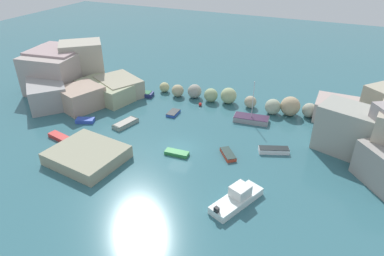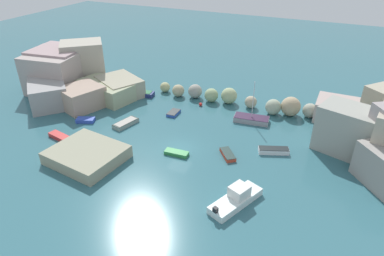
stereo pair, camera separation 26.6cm
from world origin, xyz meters
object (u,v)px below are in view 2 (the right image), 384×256
object	(u,v)px
moored_boat_4	(59,136)
moored_boat_6	(99,148)
moored_boat_8	(140,93)
moored_boat_7	(86,120)
moored_boat_1	(228,154)
moored_boat_3	(126,123)
moored_boat_0	(236,198)
stone_dock	(87,155)
moored_boat_2	(177,153)
moored_boat_9	(174,113)
moored_boat_10	(274,150)
moored_boat_5	(251,119)
channel_buoy	(201,104)

from	to	relation	value
moored_boat_4	moored_boat_6	world-z (taller)	moored_boat_6
moored_boat_8	moored_boat_7	bearing A→B (deg)	69.10
moored_boat_4	moored_boat_1	bearing A→B (deg)	24.74
moored_boat_3	moored_boat_8	xyz separation A→B (m)	(-3.45, 9.25, 0.06)
moored_boat_4	moored_boat_6	bearing A→B (deg)	10.46
moored_boat_0	moored_boat_8	xyz separation A→B (m)	(-21.97, 17.93, -0.27)
stone_dock	moored_boat_0	size ratio (longest dim) A/B	1.26
moored_boat_2	moored_boat_9	bearing A→B (deg)	115.36
stone_dock	moored_boat_3	bearing A→B (deg)	94.97
moored_boat_4	moored_boat_10	size ratio (longest dim) A/B	0.88
moored_boat_0	moored_boat_1	xyz separation A→B (m)	(-3.42, 7.30, -0.38)
moored_boat_7	moored_boat_5	bearing A→B (deg)	-177.58
moored_boat_0	moored_boat_6	distance (m)	18.01
moored_boat_0	moored_boat_9	distance (m)	19.98
moored_boat_6	moored_boat_10	distance (m)	20.77
moored_boat_6	moored_boat_10	xyz separation A→B (m)	(19.15, 8.05, 0.03)
moored_boat_9	moored_boat_10	bearing A→B (deg)	-105.93
stone_dock	moored_boat_1	world-z (taller)	stone_dock
moored_boat_4	moored_boat_7	world-z (taller)	moored_boat_4
channel_buoy	moored_boat_0	distance (m)	21.72
moored_boat_3	moored_boat_5	world-z (taller)	moored_boat_5
channel_buoy	moored_boat_4	bearing A→B (deg)	-127.95
moored_boat_2	moored_boat_5	bearing A→B (deg)	59.92
moored_boat_1	moored_boat_4	size ratio (longest dim) A/B	0.87
moored_boat_7	moored_boat_10	distance (m)	25.55
moored_boat_5	moored_boat_10	xyz separation A→B (m)	(4.56, -6.43, -0.09)
moored_boat_1	moored_boat_3	xyz separation A→B (m)	(-15.09, 1.38, 0.05)
moored_boat_8	moored_boat_9	world-z (taller)	moored_boat_8
moored_boat_2	moored_boat_9	size ratio (longest dim) A/B	1.26
channel_buoy	moored_boat_4	world-z (taller)	moored_boat_4
moored_boat_6	moored_boat_9	world-z (taller)	moored_boat_6
stone_dock	moored_boat_0	xyz separation A→B (m)	(17.75, 0.13, -0.11)
channel_buoy	moored_boat_8	size ratio (longest dim) A/B	0.11
moored_boat_1	moored_boat_8	world-z (taller)	moored_boat_8
moored_boat_1	stone_dock	bearing A→B (deg)	78.74
stone_dock	moored_boat_7	distance (m)	9.67
moored_boat_2	moored_boat_7	bearing A→B (deg)	168.47
moored_boat_1	moored_boat_5	distance (m)	9.37
moored_boat_1	moored_boat_6	xyz separation A→B (m)	(-14.45, -5.11, 0.05)
moored_boat_2	moored_boat_4	world-z (taller)	moored_boat_4
moored_boat_8	moored_boat_10	world-z (taller)	moored_boat_8
moored_boat_2	moored_boat_4	size ratio (longest dim) A/B	0.89
moored_boat_10	moored_boat_8	bearing A→B (deg)	140.43
moored_boat_0	moored_boat_5	size ratio (longest dim) A/B	1.06
stone_dock	moored_boat_7	world-z (taller)	stone_dock
moored_boat_2	moored_boat_3	size ratio (longest dim) A/B	0.74
moored_boat_0	stone_dock	bearing A→B (deg)	113.17
moored_boat_4	moored_boat_9	world-z (taller)	moored_boat_4
moored_boat_1	moored_boat_6	bearing A→B (deg)	70.81
moored_boat_7	moored_boat_8	distance (m)	10.99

